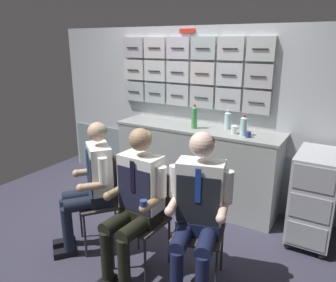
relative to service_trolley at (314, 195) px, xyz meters
The scene contains 15 objects.
ground 1.91m from the service_trolley, 149.25° to the right, with size 4.80×4.80×0.04m, color #323140.
galley_bulkhead 1.75m from the service_trolley, 164.82° to the left, with size 4.20×0.14×2.15m.
galley_counter 1.38m from the service_trolley, behind, with size 2.03×0.53×0.99m.
service_trolley is the anchor object (origin of this frame).
folding_chair_left 2.03m from the service_trolley, 148.67° to the right, with size 0.56×0.56×0.86m.
crew_member_left 2.20m from the service_trolley, 147.21° to the right, with size 0.61×0.65×1.26m.
folding_chair_center 1.67m from the service_trolley, 137.87° to the right, with size 0.42×0.42×0.86m.
crew_member_center 1.80m from the service_trolley, 134.23° to the right, with size 0.50×0.63×1.29m.
folding_chair_right 1.28m from the service_trolley, 126.24° to the right, with size 0.49×0.49×0.86m.
crew_member_right 1.40m from the service_trolley, 121.12° to the right, with size 0.53×0.69×1.31m.
water_bottle_short 1.52m from the service_trolley, behind, with size 0.07×0.07×0.28m.
water_bottle_clear 1.22m from the service_trolley, 165.71° to the left, with size 0.08×0.08×0.22m.
sparkling_bottle_green 0.99m from the service_trolley, behind, with size 0.07×0.07×0.23m.
coffee_cup_spare 0.89m from the service_trolley, behind, with size 0.06×0.06×0.07m.
coffee_cup_white 1.05m from the service_trolley, behind, with size 0.07×0.07×0.09m.
Camera 1 is at (1.84, -2.34, 1.96)m, focal length 35.00 mm.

